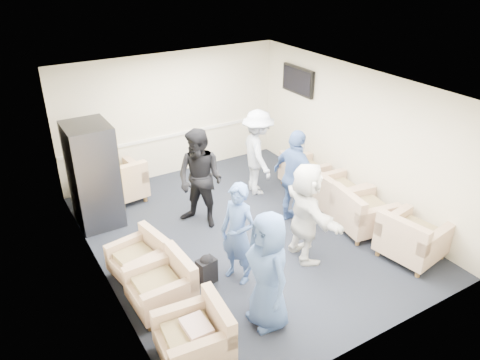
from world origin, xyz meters
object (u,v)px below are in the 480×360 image
person_back_left (200,179)px  armchair_left_far (141,259)px  armchair_left_mid (164,287)px  vending_machine (94,175)px  person_front_left (268,271)px  person_front_right (306,212)px  armchair_corner (119,184)px  armchair_right_near (410,240)px  armchair_left_near (198,338)px  armchair_right_far (302,173)px  person_mid_right (295,178)px  person_back_right (258,153)px  person_mid_left (238,234)px  armchair_right_midfar (335,195)px  armchair_right_midnear (361,214)px

person_back_left → armchair_left_far: bearing=-92.5°
armchair_left_mid → vending_machine: 2.85m
armchair_left_far → person_front_left: size_ratio=0.51×
person_front_right → armchair_corner: bearing=40.6°
person_front_left → person_front_right: person_front_left is taller
armchair_right_near → armchair_left_mid: bearing=65.7°
armchair_left_near → person_front_right: 2.70m
armchair_left_mid → person_front_right: size_ratio=0.50×
armchair_left_far → armchair_right_far: armchair_right_far is taller
person_front_left → person_mid_right: bearing=137.7°
armchair_right_near → armchair_corner: (-3.45, 4.35, 0.01)m
armchair_left_mid → armchair_left_far: armchair_left_mid is taller
armchair_left_near → person_front_left: person_front_left is taller
armchair_left_mid → armchair_right_near: size_ratio=0.81×
person_back_right → armchair_right_far: bearing=-93.2°
person_mid_left → armchair_right_far: bearing=103.4°
vending_machine → person_front_right: vending_machine is taller
armchair_right_midfar → vending_machine: bearing=67.1°
person_back_left → person_front_right: size_ratio=1.09×
armchair_left_mid → armchair_right_far: armchair_left_mid is taller
armchair_corner → person_front_left: size_ratio=0.59×
person_back_left → person_front_left: bearing=-40.3°
armchair_left_far → armchair_right_midfar: 3.92m
armchair_left_mid → armchair_right_midnear: size_ratio=0.83×
person_front_left → person_back_left: size_ratio=0.92×
armchair_left_far → armchair_right_far: size_ratio=1.03×
armchair_right_far → person_mid_left: 3.36m
armchair_right_far → person_front_right: bearing=146.6°
armchair_left_near → person_back_left: bearing=157.8°
person_back_right → person_front_right: (-0.58, -2.30, -0.04)m
person_back_left → armchair_left_mid: bearing=-73.0°
person_front_left → person_mid_right: size_ratio=0.94×
armchair_right_near → person_back_right: (-0.88, 3.24, 0.53)m
person_mid_right → armchair_corner: bearing=39.3°
person_back_right → vending_machine: bearing=94.5°
armchair_left_mid → person_mid_left: 1.31m
armchair_right_near → person_mid_right: person_mid_right is taller
armchair_left_near → person_mid_right: size_ratio=0.50×
armchair_left_far → person_back_right: 3.39m
person_front_right → person_back_right: bearing=-3.7°
armchair_right_near → person_mid_left: 2.89m
armchair_right_far → person_front_right: 2.56m
vending_machine → person_back_left: 1.93m
person_back_right → person_front_right: 2.37m
person_mid_left → person_back_right: 2.85m
person_back_right → person_mid_right: 1.33m
vending_machine → person_front_right: bearing=-47.9°
armchair_right_far → vending_machine: bearing=81.7°
armchair_right_near → person_mid_left: size_ratio=0.64×
armchair_right_midfar → person_mid_left: person_mid_left is taller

